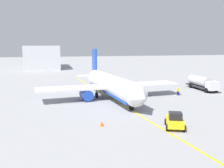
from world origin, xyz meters
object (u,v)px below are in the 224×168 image
at_px(airplane, 111,85).
at_px(fuel_tanker, 202,83).
at_px(safety_cone_nose, 102,124).
at_px(pushback_tug, 175,121).
at_px(refueling_worker, 178,91).

distance_m(airplane, fuel_tanker, 23.93).
xyz_separation_m(airplane, safety_cone_nose, (16.35, -5.63, -2.38)).
bearing_deg(pushback_tug, safety_cone_nose, -110.60).
relative_size(fuel_tanker, safety_cone_nose, 17.30).
distance_m(pushback_tug, safety_cone_nose, 9.44).
height_order(fuel_tanker, refueling_worker, fuel_tanker).
xyz_separation_m(airplane, fuel_tanker, (-3.87, 23.60, -0.96)).
distance_m(refueling_worker, safety_cone_nose, 25.65).
bearing_deg(safety_cone_nose, refueling_worker, 127.72).
xyz_separation_m(airplane, pushback_tug, (19.67, 3.18, -1.68)).
height_order(pushback_tug, safety_cone_nose, pushback_tug).
bearing_deg(airplane, refueling_worker, 87.40).
bearing_deg(safety_cone_nose, airplane, 161.00).
relative_size(pushback_tug, safety_cone_nose, 6.52).
height_order(airplane, safety_cone_nose, airplane).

